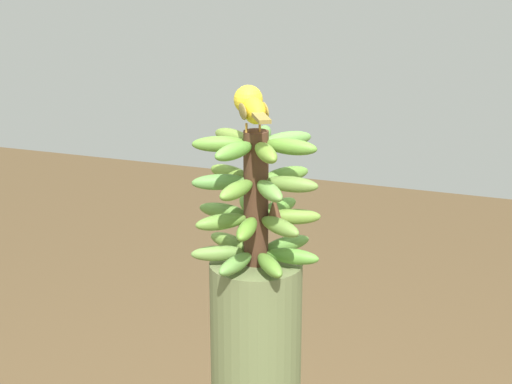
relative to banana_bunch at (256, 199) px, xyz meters
The scene contains 2 objects.
banana_bunch is the anchor object (origin of this frame).
perched_bird 0.20m from the banana_bunch, 19.28° to the right, with size 0.13×0.20×0.09m.
Camera 1 is at (-0.57, 1.59, 1.76)m, focal length 59.10 mm.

